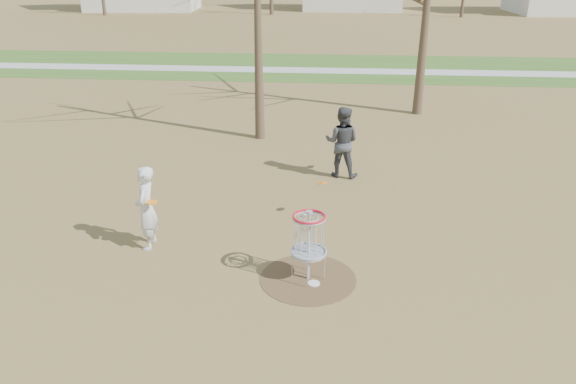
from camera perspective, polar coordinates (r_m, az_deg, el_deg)
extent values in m
plane|color=brown|center=(10.55, 2.05, -8.81)|extent=(160.00, 160.00, 0.00)
cube|color=#2D5119|center=(30.46, 4.09, 12.54)|extent=(160.00, 8.00, 0.01)
cube|color=#9E9E99|center=(29.47, 4.06, 12.21)|extent=(160.00, 1.50, 0.01)
cylinder|color=#47331E|center=(10.54, 2.05, -8.79)|extent=(1.80, 1.80, 0.01)
imported|color=silver|center=(11.58, -14.21, -1.60)|extent=(0.46, 0.66, 1.74)
imported|color=#393B3F|center=(15.00, 5.51, 5.08)|extent=(1.05, 0.89, 1.91)
cylinder|color=white|center=(10.38, 2.64, -9.25)|extent=(0.22, 0.22, 0.02)
cylinder|color=orange|center=(12.49, 3.51, 0.94)|extent=(0.23, 0.22, 0.10)
cylinder|color=orange|center=(11.23, -13.66, -1.02)|extent=(0.22, 0.22, 0.02)
cylinder|color=#9EA3AD|center=(10.21, 2.11, -5.59)|extent=(0.05, 0.05, 1.35)
cylinder|color=#9EA3AD|center=(10.27, 2.10, -6.20)|extent=(0.64, 0.64, 0.04)
torus|color=#9EA3AD|center=(9.94, 2.16, -2.69)|extent=(0.60, 0.60, 0.04)
torus|color=red|center=(9.93, 2.16, -2.50)|extent=(0.60, 0.60, 0.04)
cone|color=#382B1E|center=(17.70, -3.09, 17.18)|extent=(0.32, 0.32, 7.50)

